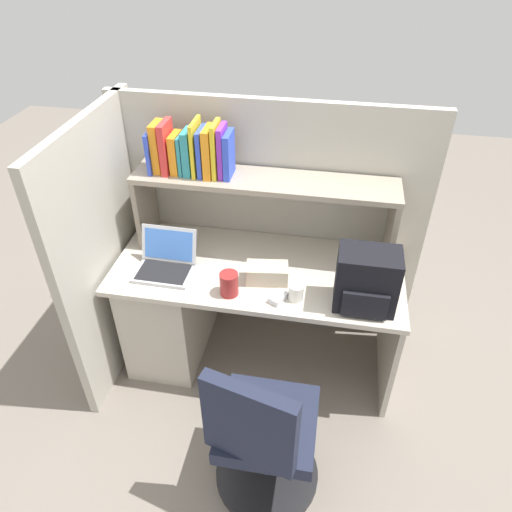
# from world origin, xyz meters

# --- Properties ---
(ground_plane) EXTENTS (8.00, 8.00, 0.00)m
(ground_plane) POSITION_xyz_m (0.00, 0.00, 0.00)
(ground_plane) COLOR slate
(desk) EXTENTS (1.60, 0.70, 0.73)m
(desk) POSITION_xyz_m (-0.39, 0.00, 0.40)
(desk) COLOR beige
(desk) RESTS_ON ground_plane
(cubicle_partition_rear) EXTENTS (1.84, 0.05, 1.55)m
(cubicle_partition_rear) POSITION_xyz_m (0.00, 0.38, 0.78)
(cubicle_partition_rear) COLOR #B2ADA0
(cubicle_partition_rear) RESTS_ON ground_plane
(cubicle_partition_left) EXTENTS (0.05, 1.06, 1.55)m
(cubicle_partition_left) POSITION_xyz_m (-0.85, -0.05, 0.78)
(cubicle_partition_left) COLOR #B2ADA0
(cubicle_partition_left) RESTS_ON ground_plane
(overhead_hutch) EXTENTS (1.44, 0.28, 0.45)m
(overhead_hutch) POSITION_xyz_m (0.00, 0.20, 1.08)
(overhead_hutch) COLOR gray
(overhead_hutch) RESTS_ON desk
(reference_books_on_shelf) EXTENTS (0.45, 0.18, 0.29)m
(reference_books_on_shelf) POSITION_xyz_m (-0.39, 0.20, 1.31)
(reference_books_on_shelf) COLOR blue
(reference_books_on_shelf) RESTS_ON overhead_hutch
(laptop) EXTENTS (0.31, 0.27, 0.22)m
(laptop) POSITION_xyz_m (-0.49, -0.10, 0.78)
(laptop) COLOR #B7BABF
(laptop) RESTS_ON desk
(backpack) EXTENTS (0.30, 0.23, 0.32)m
(backpack) POSITION_xyz_m (0.57, -0.20, 0.88)
(backpack) COLOR black
(backpack) RESTS_ON desk
(computer_mouse) EXTENTS (0.10, 0.12, 0.03)m
(computer_mouse) POSITION_xyz_m (0.15, -0.24, 0.75)
(computer_mouse) COLOR silver
(computer_mouse) RESTS_ON desk
(paper_cup) EXTENTS (0.08, 0.08, 0.09)m
(paper_cup) POSITION_xyz_m (0.24, -0.22, 0.77)
(paper_cup) COLOR white
(paper_cup) RESTS_ON desk
(tissue_box) EXTENTS (0.23, 0.15, 0.10)m
(tissue_box) POSITION_xyz_m (0.07, -0.10, 0.78)
(tissue_box) COLOR #BFB299
(tissue_box) RESTS_ON desk
(snack_canister) EXTENTS (0.10, 0.10, 0.13)m
(snack_canister) POSITION_xyz_m (-0.11, -0.24, 0.79)
(snack_canister) COLOR maroon
(snack_canister) RESTS_ON desk
(office_chair) EXTENTS (0.52, 0.53, 0.93)m
(office_chair) POSITION_xyz_m (0.17, -0.83, 0.39)
(office_chair) COLOR black
(office_chair) RESTS_ON ground_plane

